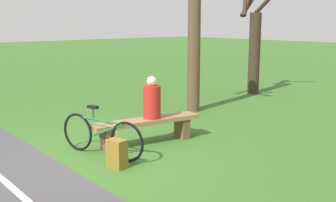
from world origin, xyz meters
The scene contains 7 objects.
ground_plane centered at (0.00, 0.00, 0.00)m, with size 80.00×80.00×0.00m, color #3D6B28.
bench centered at (-1.28, -0.07, 0.34)m, with size 2.13×0.75×0.47m.
person_seated centered at (-1.40, -0.05, 0.81)m, with size 0.38×0.38×0.79m.
bicycle centered at (-0.27, -0.02, 0.36)m, with size 0.51×1.72×0.85m.
backpack centered at (-0.14, 0.64, 0.22)m, with size 0.28×0.33×0.45m.
tree_far_right centered at (-3.94, -1.52, 1.83)m, with size 1.06×1.24×3.89m.
tree_by_path centered at (-7.21, -2.14, 1.50)m, with size 1.10×1.08×3.30m.
Camera 1 is at (3.32, 5.72, 2.23)m, focal length 44.10 mm.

